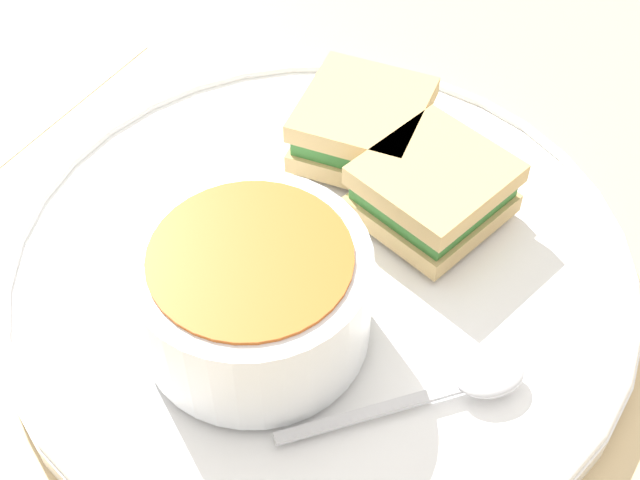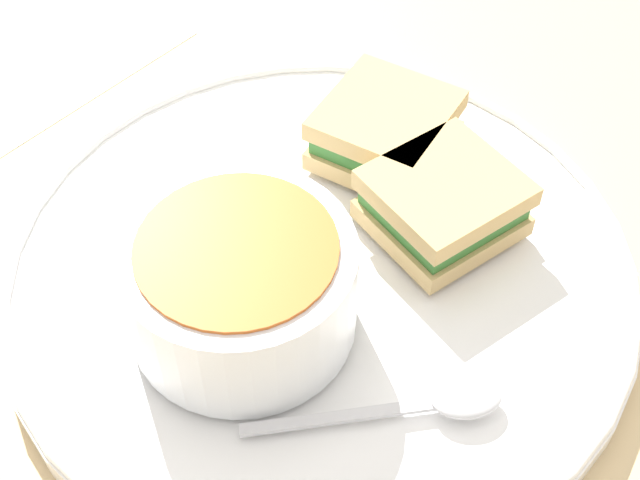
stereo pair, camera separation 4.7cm
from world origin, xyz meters
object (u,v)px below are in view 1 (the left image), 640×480
at_px(spoon, 469,382).
at_px(sandwich_half_far, 366,125).
at_px(sandwich_half_near, 434,190).
at_px(soup_bowl, 254,294).

relative_size(spoon, sandwich_half_far, 1.40).
distance_m(spoon, sandwich_half_near, 0.11).
xyz_separation_m(soup_bowl, sandwich_half_far, (-0.14, 0.02, -0.01)).
bearing_deg(spoon, sandwich_half_far, 87.29).
distance_m(soup_bowl, sandwich_half_far, 0.15).
distance_m(soup_bowl, sandwich_half_near, 0.12).
height_order(soup_bowl, spoon, soup_bowl).
bearing_deg(soup_bowl, spoon, 88.29).
bearing_deg(soup_bowl, sandwich_half_far, 172.05).
distance_m(soup_bowl, spoon, 0.11).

